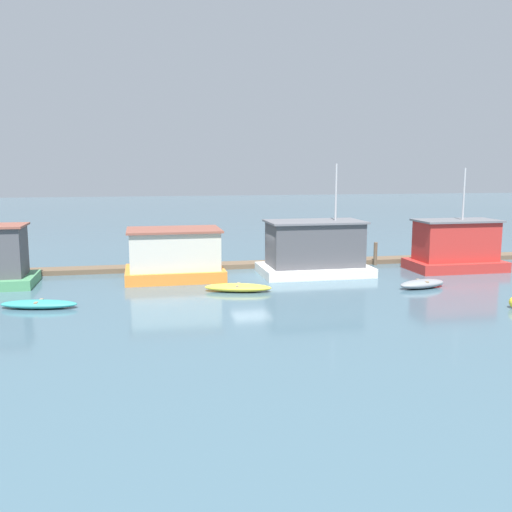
% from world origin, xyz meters
% --- Properties ---
extents(ground_plane, '(200.00, 200.00, 0.00)m').
position_xyz_m(ground_plane, '(0.00, 0.00, 0.00)').
color(ground_plane, '#426070').
extents(dock_walkway, '(42.40, 1.52, 0.30)m').
position_xyz_m(dock_walkway, '(0.00, 3.31, 0.15)').
color(dock_walkway, brown).
rests_on(dock_walkway, ground_plane).
extents(houseboat_orange, '(5.73, 4.06, 2.99)m').
position_xyz_m(houseboat_orange, '(-4.71, 0.13, 1.43)').
color(houseboat_orange, orange).
rests_on(houseboat_orange, ground_plane).
extents(houseboat_white, '(6.68, 4.15, 6.79)m').
position_xyz_m(houseboat_white, '(3.87, -0.10, 1.55)').
color(houseboat_white, white).
rests_on(houseboat_white, ground_plane).
extents(houseboat_red, '(5.89, 3.32, 6.54)m').
position_xyz_m(houseboat_red, '(13.22, -0.49, 1.49)').
color(houseboat_red, red).
rests_on(houseboat_red, ground_plane).
extents(dinghy_teal, '(3.74, 1.74, 0.39)m').
position_xyz_m(dinghy_teal, '(-11.43, -5.81, 0.19)').
color(dinghy_teal, teal).
rests_on(dinghy_teal, ground_plane).
extents(dinghy_yellow, '(3.74, 2.01, 0.43)m').
position_xyz_m(dinghy_yellow, '(-1.61, -4.10, 0.22)').
color(dinghy_yellow, yellow).
rests_on(dinghy_yellow, ground_plane).
extents(dinghy_grey, '(3.01, 1.67, 0.47)m').
position_xyz_m(dinghy_grey, '(8.47, -5.23, 0.24)').
color(dinghy_grey, gray).
rests_on(dinghy_grey, ground_plane).
extents(mooring_post_far_left, '(0.31, 0.31, 1.44)m').
position_xyz_m(mooring_post_far_left, '(12.08, 2.30, 0.72)').
color(mooring_post_far_left, brown).
rests_on(mooring_post_far_left, ground_plane).
extents(mooring_post_near_right, '(0.24, 0.24, 1.55)m').
position_xyz_m(mooring_post_near_right, '(8.94, 2.30, 0.77)').
color(mooring_post_near_right, brown).
rests_on(mooring_post_near_right, ground_plane).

